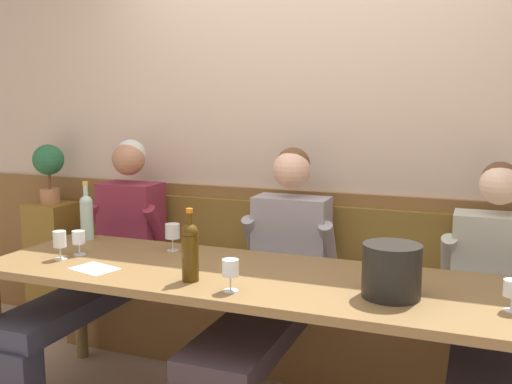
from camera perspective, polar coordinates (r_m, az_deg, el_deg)
room_wall_back at (r=3.45m, az=5.56°, el=6.53°), size 6.80×0.08×2.80m
wood_wainscot_panel at (r=3.55m, az=5.10°, el=-8.05°), size 6.80×0.03×1.02m
wall_bench at (r=3.43m, az=4.04°, el=-12.63°), size 2.95×0.42×0.94m
dining_table at (r=2.70m, az=-0.21°, el=-9.64°), size 2.65×0.79×0.76m
person_center_right_seat at (r=3.52m, az=-15.01°, el=-6.11°), size 0.48×1.24×1.31m
person_right_seat at (r=3.01m, az=1.54°, el=-8.72°), size 0.53×1.24×1.29m
person_center_left_seat at (r=2.85m, az=22.58°, el=-10.89°), size 0.51×1.24×1.25m
ice_bucket at (r=2.40m, az=13.32°, el=-7.61°), size 0.24×0.24×0.22m
wine_bottle_amber_mid at (r=2.55m, az=-6.56°, el=-5.72°), size 0.08×0.08×0.33m
wine_bottle_green_tall at (r=3.45m, az=-16.47°, el=-2.22°), size 0.07×0.07×0.34m
wine_glass_right_end at (r=3.09m, az=-8.30°, el=-4.01°), size 0.08×0.08×0.15m
wine_glass_mid_right at (r=3.12m, az=-17.19°, el=-4.46°), size 0.07×0.07×0.13m
wine_glass_mid_left at (r=2.41m, az=-2.48°, el=-7.71°), size 0.07×0.07×0.14m
wine_glass_near_bucket at (r=3.06m, az=-18.92°, el=-4.62°), size 0.07×0.07×0.15m
wine_glass_by_bottle at (r=2.40m, az=24.10°, el=-8.87°), size 0.07×0.07×0.12m
tasting_sheet_left_guest at (r=2.86m, az=-15.74°, el=-7.34°), size 0.24×0.20×0.00m
corner_pedestal at (r=4.26m, az=-19.41°, el=-6.75°), size 0.28×0.28×0.86m
potted_plant at (r=4.14m, az=-19.89°, el=2.47°), size 0.21×0.21×0.40m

